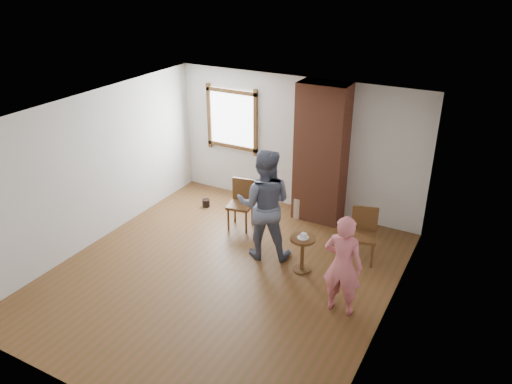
# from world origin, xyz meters

# --- Properties ---
(ground) EXTENTS (5.50, 5.50, 0.00)m
(ground) POSITION_xyz_m (0.00, 0.00, 0.00)
(ground) COLOR brown
(ground) RESTS_ON ground
(room_shell) EXTENTS (5.04, 5.52, 2.62)m
(room_shell) POSITION_xyz_m (-0.06, 0.61, 1.81)
(room_shell) COLOR silver
(room_shell) RESTS_ON ground
(brick_chimney) EXTENTS (0.90, 0.50, 2.60)m
(brick_chimney) POSITION_xyz_m (0.60, 2.50, 1.30)
(brick_chimney) COLOR brown
(brick_chimney) RESTS_ON ground
(stoneware_crock) EXTENTS (0.40, 0.40, 0.42)m
(stoneware_crock) POSITION_xyz_m (0.26, 2.40, 0.21)
(stoneware_crock) COLOR tan
(stoneware_crock) RESTS_ON ground
(dark_pot) EXTENTS (0.17, 0.17, 0.15)m
(dark_pot) POSITION_xyz_m (-1.54, 1.87, 0.08)
(dark_pot) COLOR black
(dark_pot) RESTS_ON ground
(dining_chair_left) EXTENTS (0.49, 0.49, 0.91)m
(dining_chair_left) POSITION_xyz_m (-0.52, 1.53, 0.51)
(dining_chair_left) COLOR brown
(dining_chair_left) RESTS_ON ground
(dining_chair_right) EXTENTS (0.51, 0.51, 0.90)m
(dining_chair_right) POSITION_xyz_m (1.77, 1.51, 0.50)
(dining_chair_right) COLOR brown
(dining_chair_right) RESTS_ON ground
(side_table) EXTENTS (0.40, 0.40, 0.60)m
(side_table) POSITION_xyz_m (1.05, 0.71, 0.40)
(side_table) COLOR brown
(side_table) RESTS_ON ground
(cake_plate) EXTENTS (0.18, 0.18, 0.01)m
(cake_plate) POSITION_xyz_m (1.05, 0.71, 0.60)
(cake_plate) COLOR white
(cake_plate) RESTS_ON side_table
(cake_slice) EXTENTS (0.08, 0.07, 0.06)m
(cake_slice) POSITION_xyz_m (1.06, 0.71, 0.64)
(cake_slice) COLOR white
(cake_slice) RESTS_ON cake_plate
(man) EXTENTS (1.09, 0.97, 1.87)m
(man) POSITION_xyz_m (0.30, 0.85, 0.94)
(man) COLOR #151C3C
(man) RESTS_ON ground
(person_pink) EXTENTS (0.56, 0.38, 1.50)m
(person_pink) POSITION_xyz_m (1.91, 0.06, 0.75)
(person_pink) COLOR #DB6D76
(person_pink) RESTS_ON ground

